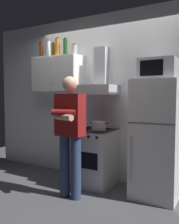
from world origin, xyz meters
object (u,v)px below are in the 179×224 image
refrigerator (156,139)px  bottle_beer_brown (53,50)px  stove_oven (95,157)px  microwave (158,69)px  bottle_liquor_amber (58,47)px  bottle_rum_dark (41,50)px  cooking_pot (99,126)px  upper_cabinet (58,74)px  range_hood (99,82)px  bottle_canister_steel (74,50)px  bottle_vodka_clear (48,49)px  bottle_wine_green (65,47)px  person_standing (70,132)px

refrigerator → bottle_beer_brown: size_ratio=6.20×
stove_oven → microwave: (0.95, 0.02, 1.31)m
bottle_liquor_amber → bottle_rum_dark: 0.38m
stove_oven → cooking_pot: (0.13, -0.12, 0.51)m
upper_cabinet → refrigerator: (1.75, -0.12, -0.95)m
stove_oven → range_hood: (0.00, 0.13, 1.16)m
upper_cabinet → bottle_beer_brown: 0.43m
bottle_liquor_amber → bottle_canister_steel: bearing=4.8°
cooking_pot → bottle_canister_steel: bearing=157.1°
stove_oven → cooking_pot: bearing=-42.5°
bottle_canister_steel → bottle_vodka_clear: bearing=176.8°
stove_oven → bottle_vodka_clear: size_ratio=2.76×
range_hood → bottle_wine_green: size_ratio=2.46×
range_hood → microwave: bearing=-6.5°
range_hood → bottle_canister_steel: bottle_canister_steel is taller
microwave → bottle_canister_steel: size_ratio=2.60×
stove_oven → bottle_beer_brown: 1.96m
bottle_canister_steel → range_hood: bearing=-0.2°
upper_cabinet → bottle_vodka_clear: size_ratio=2.84×
upper_cabinet → cooking_pot: 1.26m
range_hood → person_standing: bearing=-93.9°
bottle_wine_green → upper_cabinet: bearing=-178.3°
stove_oven → bottle_vodka_clear: bearing=171.1°
microwave → bottle_rum_dark: (-2.11, 0.11, 0.46)m
bottle_vodka_clear → bottle_beer_brown: (0.14, -0.03, -0.03)m
cooking_pot → bottle_liquor_amber: bearing=166.4°
refrigerator → bottle_vodka_clear: (-1.98, 0.16, 1.40)m
stove_oven → bottle_canister_steel: 1.77m
bottle_canister_steel → bottle_beer_brown: 0.44m
refrigerator → person_standing: (-1.00, -0.61, 0.10)m
upper_cabinet → bottle_vodka_clear: bearing=171.3°
upper_cabinet → bottle_wine_green: bottle_wine_green is taller
upper_cabinet → bottle_rum_dark: (-0.36, 0.00, 0.45)m
person_standing → bottle_rum_dark: (-1.11, 0.73, 1.30)m
refrigerator → microwave: size_ratio=3.33×
bottle_canister_steel → bottle_vodka_clear: (-0.57, 0.03, 0.07)m
bottle_vodka_clear → bottle_wine_green: (0.39, -0.03, -0.01)m
upper_cabinet → bottle_canister_steel: size_ratio=4.87×
bottle_wine_green → refrigerator: bearing=-4.7°
microwave → upper_cabinet: bearing=176.5°
bottle_beer_brown → refrigerator: bearing=-3.9°
bottle_liquor_amber → cooking_pot: bearing=-13.6°
refrigerator → microwave: bearing=90.9°
refrigerator → bottle_canister_steel: size_ratio=8.66×
cooking_pot → bottle_canister_steel: (-0.58, 0.25, 1.20)m
bottle_liquor_amber → bottle_wine_green: (0.14, 0.03, -0.01)m
upper_cabinet → bottle_beer_brown: (-0.09, 0.00, 0.42)m
bottle_beer_brown → bottle_rum_dark: bearing=-179.6°
refrigerator → bottle_vodka_clear: bottle_vodka_clear is taller
person_standing → bottle_beer_brown: 1.69m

